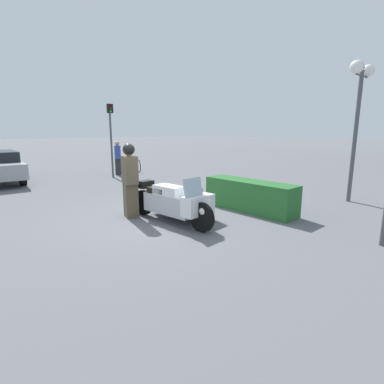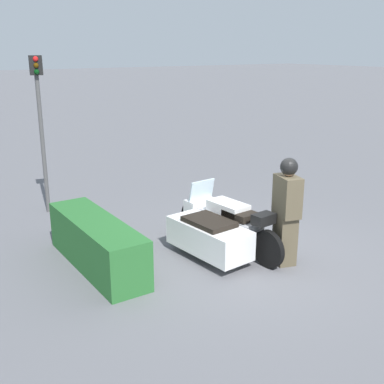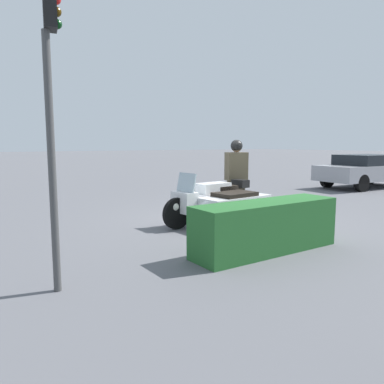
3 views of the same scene
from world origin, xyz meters
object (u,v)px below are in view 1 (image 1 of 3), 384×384
traffic_light_far (111,130)px  bicycle_parked (135,165)px  pedestrian_bystander (118,158)px  police_motorcycle (180,201)px  officer_rider (130,179)px  hedge_bush_curbside (250,196)px  twin_lamp_post (360,94)px

traffic_light_far → bicycle_parked: 2.97m
traffic_light_far → pedestrian_bystander: size_ratio=2.02×
police_motorcycle → officer_rider: officer_rider is taller
officer_rider → bicycle_parked: (-7.45, 4.79, -0.66)m
hedge_bush_curbside → bicycle_parked: (-9.12, 2.07, -0.09)m
twin_lamp_post → pedestrian_bystander: size_ratio=2.48×
police_motorcycle → traffic_light_far: bearing=159.0°
hedge_bush_curbside → traffic_light_far: 8.11m
twin_lamp_post → traffic_light_far: twin_lamp_post is taller
hedge_bush_curbside → twin_lamp_post: 4.47m
traffic_light_far → bicycle_parked: traffic_light_far is taller
pedestrian_bystander → bicycle_parked: size_ratio=1.00×
hedge_bush_curbside → pedestrian_bystander: pedestrian_bystander is taller
police_motorcycle → officer_rider: bearing=-149.3°
police_motorcycle → hedge_bush_curbside: (0.63, 1.98, -0.05)m
twin_lamp_post → pedestrian_bystander: bearing=-166.3°
officer_rider → hedge_bush_curbside: (1.67, 2.72, -0.57)m
traffic_light_far → bicycle_parked: (-1.22, 1.96, -1.87)m
officer_rider → traffic_light_far: 6.95m
twin_lamp_post → pedestrian_bystander: twin_lamp_post is taller
hedge_bush_curbside → twin_lamp_post: bearing=65.8°
officer_rider → hedge_bush_curbside: bearing=164.8°
hedge_bush_curbside → twin_lamp_post: (1.43, 3.19, 2.79)m
traffic_light_far → pedestrian_bystander: bearing=144.5°
officer_rider → pedestrian_bystander: 7.73m
police_motorcycle → twin_lamp_post: (2.07, 5.17, 2.74)m
pedestrian_bystander → bicycle_parked: bearing=-130.6°
police_motorcycle → bicycle_parked: police_motorcycle is taller
pedestrian_bystander → traffic_light_far: bearing=73.0°
police_motorcycle → hedge_bush_curbside: size_ratio=1.00×
bicycle_parked → officer_rider: bearing=-20.1°
traffic_light_far → bicycle_parked: bearing=130.1°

